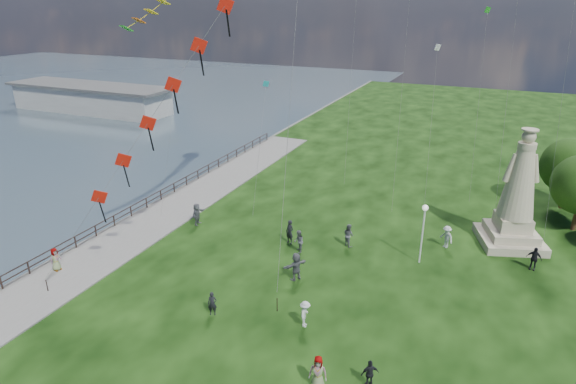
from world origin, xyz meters
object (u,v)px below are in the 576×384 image
at_px(person_4, 318,372).
at_px(person_10, 56,261).
at_px(lamppost, 424,222).
at_px(person_6, 290,232).
at_px(person_0, 212,304).
at_px(person_3, 370,373).
at_px(pier_pavilion, 91,98).
at_px(person_8, 447,237).
at_px(person_9, 534,258).
at_px(statue, 516,202).
at_px(person_5, 197,214).
at_px(person_1, 299,242).
at_px(person_11, 296,266).
at_px(person_7, 349,235).
at_px(person_2, 305,314).

height_order(person_4, person_10, person_4).
height_order(lamppost, person_6, lamppost).
distance_m(person_0, person_3, 9.96).
relative_size(person_6, person_10, 1.16).
xyz_separation_m(pier_pavilion, person_8, (60.60, -26.82, -0.98)).
xyz_separation_m(person_8, person_9, (5.79, -0.90, -0.02)).
height_order(statue, person_5, statue).
bearing_deg(person_9, person_6, -158.54).
xyz_separation_m(person_1, person_11, (1.26, -3.45, 0.10)).
relative_size(person_7, person_8, 1.02).
distance_m(pier_pavilion, person_2, 67.40).
bearing_deg(person_2, lamppost, -36.57).
xyz_separation_m(person_1, person_9, (15.48, 4.18, -0.02)).
height_order(person_8, person_9, person_8).
bearing_deg(person_3, person_5, -69.20).
distance_m(person_2, person_7, 10.18).
bearing_deg(person_9, person_7, -161.36).
distance_m(person_6, person_10, 16.23).
distance_m(pier_pavilion, person_5, 51.77).
bearing_deg(person_3, person_0, -45.73).
height_order(person_6, person_8, person_6).
relative_size(pier_pavilion, person_7, 17.11).
height_order(person_0, person_4, person_4).
distance_m(pier_pavilion, person_3, 72.77).
bearing_deg(person_0, person_7, 44.88).
bearing_deg(person_4, person_6, 105.98).
bearing_deg(person_1, pier_pavilion, -145.94).
bearing_deg(person_6, statue, 43.46).
height_order(person_2, person_5, person_5).
bearing_deg(person_1, person_0, -34.76).
bearing_deg(person_3, person_11, -82.04).
bearing_deg(person_5, person_7, -89.25).
xyz_separation_m(person_7, person_11, (-1.75, -5.88, 0.08)).
bearing_deg(person_10, person_11, -63.24).
distance_m(pier_pavilion, person_8, 66.28).
height_order(person_1, person_9, person_1).
relative_size(person_2, person_3, 1.09).
xyz_separation_m(statue, person_9, (1.48, -3.50, -2.49)).
relative_size(person_4, person_5, 0.96).
distance_m(person_0, person_11, 6.21).
relative_size(person_4, person_11, 0.92).
relative_size(person_8, person_10, 1.06).
distance_m(lamppost, person_1, 8.84).
distance_m(person_0, person_5, 12.52).
distance_m(person_0, person_10, 12.20).
bearing_deg(person_5, person_4, -135.80).
distance_m(person_6, person_11, 5.06).
height_order(lamppost, person_1, lamppost).
bearing_deg(person_11, person_5, -81.21).
distance_m(pier_pavilion, person_1, 60.08).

